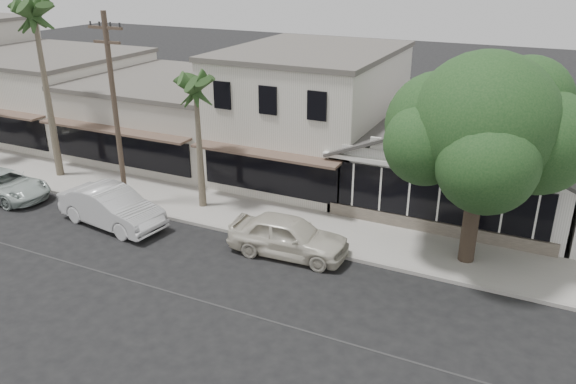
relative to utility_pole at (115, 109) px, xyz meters
The scene contains 13 objects.
ground 11.44m from the utility_pole, 30.02° to the right, with size 140.00×140.00×0.00m, color black.
sidewalk_north 5.06m from the utility_pole, 57.17° to the left, with size 90.00×3.50×0.15m, color #9E9991.
corner_shop 15.93m from the utility_pole, 27.45° to the left, with size 10.40×8.60×5.10m.
row_building_near 10.36m from the utility_pole, 54.14° to the left, with size 8.00×10.00×6.50m, color silver.
row_building_midnear 9.23m from the utility_pole, 109.87° to the left, with size 10.00×10.00×4.20m, color beige.
row_building_midfar 16.01m from the utility_pole, 148.42° to the left, with size 11.00×10.00×5.00m, color silver.
utility_pole is the anchor object (origin of this frame).
car_0 9.87m from the utility_pole, ahead, with size 1.94×4.83×1.65m, color beige.
car_1 4.39m from the utility_pole, 66.19° to the right, with size 1.82×5.22×1.72m, color silver.
car_2 7.58m from the utility_pole, 164.83° to the right, with size 2.24×4.85×1.35m, color #B1BEB8.
shade_tree 15.59m from the utility_pole, ahead, with size 7.38×6.67×8.19m.
palm_east 3.82m from the utility_pole, 23.39° to the left, with size 3.07×3.07×6.81m.
palm_mid 7.13m from the utility_pole, 164.96° to the left, with size 3.57×3.57×9.77m.
Camera 1 is at (8.56, -13.61, 10.99)m, focal length 35.00 mm.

